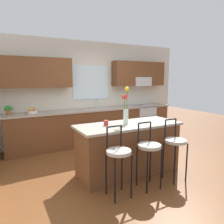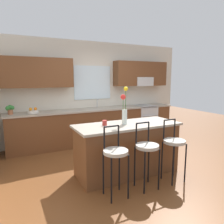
{
  "view_description": "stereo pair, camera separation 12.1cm",
  "coord_description": "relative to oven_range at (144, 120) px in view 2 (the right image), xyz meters",
  "views": [
    {
      "loc": [
        -2.24,
        -3.41,
        1.73
      ],
      "look_at": [
        -0.12,
        0.55,
        1.0
      ],
      "focal_mm": 33.82,
      "sensor_mm": 36.0,
      "label": 1
    },
    {
      "loc": [
        -2.13,
        -3.47,
        1.73
      ],
      "look_at": [
        -0.12,
        0.55,
        1.0
      ],
      "focal_mm": 33.82,
      "sensor_mm": 36.0,
      "label": 2
    }
  ],
  "objects": [
    {
      "name": "counter_run",
      "position": [
        -1.51,
        0.02,
        0.01
      ],
      "size": [
        4.56,
        0.64,
        0.92
      ],
      "color": "brown",
      "rests_on": "ground"
    },
    {
      "name": "oven_range",
      "position": [
        0.0,
        0.0,
        0.0
      ],
      "size": [
        0.6,
        0.64,
        0.92
      ],
      "color": "#B7BABC",
      "rests_on": "ground"
    },
    {
      "name": "bar_stool_far",
      "position": [
        -1.21,
        -2.58,
        0.18
      ],
      "size": [
        0.36,
        0.36,
        1.04
      ],
      "color": "black",
      "rests_on": "ground"
    },
    {
      "name": "bar_stool_near",
      "position": [
        -2.31,
        -2.58,
        0.18
      ],
      "size": [
        0.36,
        0.36,
        1.04
      ],
      "color": "black",
      "rests_on": "ground"
    },
    {
      "name": "back_wall_assembly",
      "position": [
        -1.48,
        0.31,
        1.05
      ],
      "size": [
        5.6,
        0.5,
        2.7
      ],
      "color": "beige",
      "rests_on": "ground"
    },
    {
      "name": "mug_ceramic",
      "position": [
        -2.18,
        -1.92,
        0.51
      ],
      "size": [
        0.08,
        0.08,
        0.09
      ],
      "primitive_type": "cylinder",
      "color": "#A52D28",
      "rests_on": "kitchen_island"
    },
    {
      "name": "sink_faucet",
      "position": [
        -1.44,
        0.17,
        0.6
      ],
      "size": [
        0.02,
        0.13,
        0.23
      ],
      "color": "#B7BABC",
      "rests_on": "counter_run"
    },
    {
      "name": "potted_plant_small",
      "position": [
        -3.61,
        0.03,
        0.58
      ],
      "size": [
        0.18,
        0.12,
        0.22
      ],
      "color": "#9E5B3D",
      "rests_on": "counter_run"
    },
    {
      "name": "fruit_bowl_oranges",
      "position": [
        -3.12,
        0.02,
        0.5
      ],
      "size": [
        0.24,
        0.24,
        0.13
      ],
      "color": "silver",
      "rests_on": "counter_run"
    },
    {
      "name": "bar_stool_middle",
      "position": [
        -1.76,
        -2.58,
        0.18
      ],
      "size": [
        0.36,
        0.36,
        1.04
      ],
      "color": "black",
      "rests_on": "ground"
    },
    {
      "name": "flower_vase",
      "position": [
        -1.83,
        -1.99,
        0.74
      ],
      "size": [
        0.14,
        0.1,
        0.66
      ],
      "color": "silver",
      "rests_on": "kitchen_island"
    },
    {
      "name": "ground_plane",
      "position": [
        -1.51,
        -1.68,
        -0.46
      ],
      "size": [
        14.0,
        14.0,
        0.0
      ],
      "primitive_type": "plane",
      "color": "brown"
    },
    {
      "name": "kitchen_island",
      "position": [
        -1.76,
        -1.99,
        0.0
      ],
      "size": [
        1.89,
        0.76,
        0.92
      ],
      "color": "brown",
      "rests_on": "ground"
    }
  ]
}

